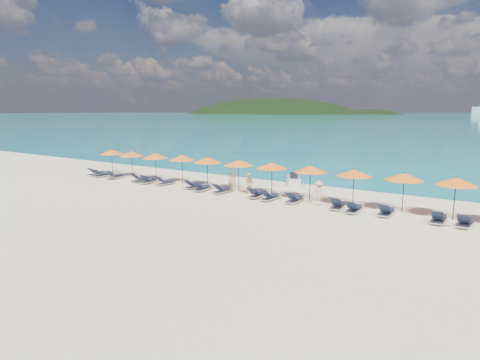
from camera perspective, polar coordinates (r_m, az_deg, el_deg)
The scene contains 35 objects.
ground at distance 23.69m, azimuth -4.03°, elevation -3.90°, with size 1400.00×1400.00×0.00m, color beige.
headland_main at distance 641.98m, azimuth 4.24°, elevation 5.96°, with size 374.00×242.00×126.50m.
headland_small at distance 602.40m, azimuth 17.80°, elevation 5.54°, with size 162.00×126.00×85.50m.
jetski at distance 30.92m, azimuth 7.63°, elevation -0.03°, with size 2.04×2.57×0.87m.
beachgoer_a at distance 27.95m, azimuth -1.07°, elevation -0.03°, with size 0.60×0.39×1.64m, color #DDB28A.
beachgoer_b at distance 27.14m, azimuth 1.29°, elevation -0.55°, with size 0.70×0.40×1.44m, color #DDB28A.
beachgoer_c at distance 24.35m, azimuth 11.16°, elevation -1.85°, with size 0.98×0.46×1.52m, color #DDB28A.
umbrella_0 at distance 37.16m, azimuth -17.80°, elevation 3.83°, with size 2.10×2.10×2.28m.
umbrella_1 at distance 35.07m, azimuth -15.18°, elevation 3.62°, with size 2.10×2.10×2.28m.
umbrella_2 at distance 33.10m, azimuth -11.94°, elevation 3.40°, with size 2.10×2.10×2.28m.
umbrella_3 at distance 31.37m, azimuth -8.26°, elevation 3.16°, with size 2.10×2.10×2.28m.
umbrella_4 at distance 29.67m, azimuth -4.68°, elevation 2.85°, with size 2.10×2.10×2.28m.
umbrella_5 at distance 28.01m, azimuth -0.17°, elevation 2.46°, with size 2.10×2.10×2.28m.
umbrella_6 at distance 26.71m, azimuth 4.58°, elevation 2.07°, with size 2.10×2.10×2.28m.
umbrella_7 at distance 25.44m, azimuth 9.99°, elevation 1.56°, with size 2.10×2.10×2.28m.
umbrella_8 at distance 24.45m, azimuth 15.93°, elevation 0.99°, with size 2.10×2.10×2.28m.
umbrella_9 at distance 23.90m, azimuth 22.34°, elevation 0.43°, with size 2.10×2.10×2.28m.
umbrella_10 at distance 23.45m, azimuth 28.39°, elevation -0.19°, with size 2.10×2.10×2.28m.
lounger_0 at distance 37.20m, azimuth -19.69°, elevation 0.96°, with size 0.72×1.74×0.66m.
lounger_1 at distance 36.22m, azimuth -18.98°, elevation 0.77°, with size 0.64×1.71×0.66m.
lounger_2 at distance 34.99m, azimuth -17.27°, elevation 0.56°, with size 0.70×1.73×0.66m.
lounger_3 at distance 32.92m, azimuth -14.02°, elevation 0.15°, with size 0.66×1.71×0.66m.
lounger_4 at distance 32.11m, azimuth -12.80°, elevation -0.04°, with size 0.75×1.74×0.66m.
lounger_5 at distance 31.10m, azimuth -10.61°, elevation -0.28°, with size 0.72×1.74×0.66m.
lounger_6 at distance 29.36m, azimuth -6.64°, elevation -0.78°, with size 0.71×1.73×0.66m.
lounger_7 at distance 28.43m, azimuth -5.40°, elevation -1.11°, with size 0.70×1.73×0.66m.
lounger_8 at distance 27.60m, azimuth -2.58°, elevation -1.40°, with size 0.75×1.74×0.66m.
lounger_9 at distance 26.23m, azimuth 2.38°, elevation -2.00°, with size 0.79×1.75×0.66m.
lounger_10 at distance 25.50m, azimuth 4.30°, elevation -2.36°, with size 0.73×1.74×0.66m.
lounger_11 at distance 25.00m, azimuth 7.77°, elevation -2.68°, with size 0.63×1.70×0.66m.
lounger_12 at distance 23.90m, azimuth 13.76°, elevation -3.46°, with size 0.77×1.75×0.66m.
lounger_13 at distance 23.33m, azimuth 15.87°, elevation -3.88°, with size 0.63×1.70×0.66m.
lounger_14 at distance 23.18m, azimuth 20.08°, elevation -4.20°, with size 0.62×1.70×0.66m.
lounger_15 at distance 22.74m, azimuth 26.41°, elevation -4.90°, with size 0.63×1.70×0.66m.
lounger_16 at distance 22.65m, azimuth 29.35°, elevation -5.20°, with size 0.78×1.75×0.66m.
Camera 1 is at (14.08, -18.20, 5.63)m, focal length 30.00 mm.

